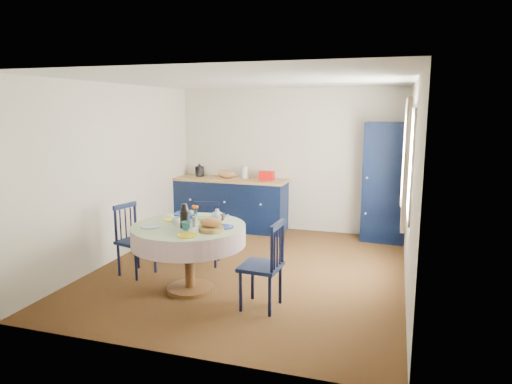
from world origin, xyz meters
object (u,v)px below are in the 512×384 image
(chair_right, at_px, (264,265))
(chair_left, at_px, (134,239))
(pantry_cabinet, at_px, (385,182))
(mug_a, at_px, (177,221))
(mug_b, at_px, (186,226))
(cobalt_bowl, at_px, (186,216))
(kitchen_counter, at_px, (231,203))
(mug_d, at_px, (191,214))
(chair_far, at_px, (206,233))
(mug_c, at_px, (220,217))
(dining_table, at_px, (190,236))

(chair_right, bearing_deg, chair_left, -100.90)
(pantry_cabinet, xyz_separation_m, mug_a, (-2.27, -2.89, -0.12))
(mug_b, xyz_separation_m, cobalt_bowl, (-0.25, 0.50, -0.01))
(chair_right, bearing_deg, cobalt_bowl, -109.26)
(kitchen_counter, distance_m, mug_a, 2.91)
(kitchen_counter, distance_m, mug_d, 2.55)
(chair_far, bearing_deg, mug_c, -68.29)
(mug_c, bearing_deg, kitchen_counter, 107.52)
(chair_right, height_order, cobalt_bowl, chair_right)
(chair_right, height_order, mug_b, chair_right)
(kitchen_counter, relative_size, mug_d, 21.64)
(mug_c, bearing_deg, mug_a, -145.86)
(dining_table, height_order, cobalt_bowl, dining_table)
(chair_left, distance_m, cobalt_bowl, 0.84)
(chair_left, bearing_deg, kitchen_counter, 5.39)
(chair_far, height_order, mug_a, mug_a)
(chair_far, bearing_deg, mug_d, -97.30)
(mug_b, relative_size, cobalt_bowl, 0.38)
(chair_far, relative_size, mug_a, 7.68)
(chair_far, distance_m, mug_a, 1.06)
(chair_far, bearing_deg, pantry_cabinet, 25.83)
(mug_d, bearing_deg, mug_b, -69.96)
(cobalt_bowl, bearing_deg, chair_left, 179.42)
(pantry_cabinet, xyz_separation_m, chair_far, (-2.34, -1.92, -0.53))
(pantry_cabinet, xyz_separation_m, mug_d, (-2.27, -2.53, -0.12))
(chair_far, bearing_deg, mug_b, -90.58)
(chair_right, bearing_deg, mug_c, -120.14)
(chair_far, height_order, mug_b, mug_b)
(dining_table, relative_size, mug_b, 12.79)
(kitchen_counter, relative_size, mug_a, 18.38)
(mug_c, bearing_deg, chair_right, -33.89)
(dining_table, relative_size, mug_d, 13.99)
(mug_b, distance_m, mug_d, 0.59)
(mug_a, xyz_separation_m, mug_d, (0.01, 0.36, 0.00))
(mug_a, bearing_deg, kitchen_counter, 97.70)
(kitchen_counter, bearing_deg, mug_b, -78.16)
(dining_table, xyz_separation_m, mug_b, (0.05, -0.20, 0.17))
(kitchen_counter, xyz_separation_m, mug_d, (0.39, -2.49, 0.38))
(mug_b, height_order, mug_d, mug_b)
(mug_c, height_order, cobalt_bowl, mug_c)
(dining_table, bearing_deg, mug_d, 112.96)
(kitchen_counter, height_order, chair_left, kitchen_counter)
(chair_left, distance_m, mug_b, 1.19)
(pantry_cabinet, xyz_separation_m, chair_left, (-3.07, -2.58, -0.50))
(dining_table, height_order, chair_left, dining_table)
(pantry_cabinet, xyz_separation_m, cobalt_bowl, (-2.31, -2.58, -0.13))
(chair_far, height_order, mug_d, mug_d)
(dining_table, height_order, mug_a, dining_table)
(dining_table, xyz_separation_m, chair_left, (-0.95, 0.31, -0.21))
(mug_b, bearing_deg, kitchen_counter, 101.03)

